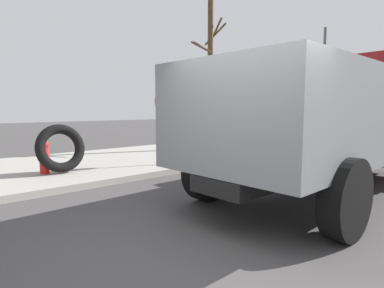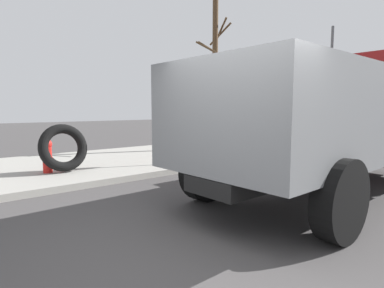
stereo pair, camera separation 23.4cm
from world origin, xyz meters
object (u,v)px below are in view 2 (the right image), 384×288
object	(u,v)px
bare_tree	(215,71)
stop_sign	(168,111)
dump_truck_gray	(337,114)
fire_hydrant	(47,155)
loose_tire	(63,148)
street_light_pole	(330,86)

from	to	relation	value
bare_tree	stop_sign	bearing A→B (deg)	-152.96
dump_truck_gray	stop_sign	bearing A→B (deg)	107.30
fire_hydrant	stop_sign	size ratio (longest dim) A/B	0.39
loose_tire	stop_sign	bearing A→B (deg)	-16.73
bare_tree	street_light_pole	bearing A→B (deg)	-21.30
loose_tire	dump_truck_gray	world-z (taller)	dump_truck_gray
stop_sign	street_light_pole	world-z (taller)	street_light_pole
fire_hydrant	bare_tree	bearing A→B (deg)	7.51
street_light_pole	bare_tree	bearing A→B (deg)	158.70
fire_hydrant	street_light_pole	xyz separation A→B (m)	(11.59, -1.15, 2.12)
dump_truck_gray	bare_tree	xyz separation A→B (m)	(2.20, 5.91, 1.53)
loose_tire	stop_sign	xyz separation A→B (m)	(2.63, -0.79, 0.88)
fire_hydrant	bare_tree	world-z (taller)	bare_tree
loose_tire	bare_tree	world-z (taller)	bare_tree
loose_tire	stop_sign	world-z (taller)	stop_sign
bare_tree	street_light_pole	xyz separation A→B (m)	(5.12, -2.00, -0.44)
dump_truck_gray	bare_tree	distance (m)	6.49
dump_truck_gray	street_light_pole	size ratio (longest dim) A/B	1.38
loose_tire	bare_tree	bearing A→B (deg)	9.20
dump_truck_gray	street_light_pole	world-z (taller)	street_light_pole
fire_hydrant	street_light_pole	world-z (taller)	street_light_pole
loose_tire	dump_truck_gray	xyz separation A→B (m)	(3.91, -4.92, 0.85)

